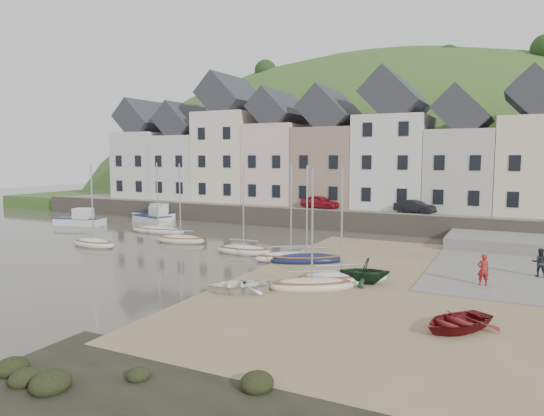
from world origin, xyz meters
The scene contains 27 objects.
ground centered at (0.00, 0.00, 0.00)m, with size 160.00×160.00×0.00m, color #4D473C.
quay_land centered at (0.00, 32.00, 0.75)m, with size 90.00×30.00×1.50m, color #385622.
quay_street centered at (0.00, 20.50, 1.55)m, with size 70.00×7.00×0.10m, color slate.
seawall centered at (0.00, 17.00, 0.90)m, with size 70.00×1.20×1.80m, color slate.
beach centered at (11.00, 0.00, 0.03)m, with size 18.00×26.00×0.06m, color #7C694B.
slipway centered at (15.00, 8.00, 0.06)m, with size 8.00×18.00×0.12m, color slate.
hillside centered at (-5.00, 60.00, -17.99)m, with size 134.40×84.00×84.00m.
townhouse_terrace centered at (1.76, 24.00, 7.32)m, with size 61.05×8.00×13.93m.
sailboat_0 centered at (-12.30, 8.51, 0.26)m, with size 5.40×1.82×6.32m.
sailboat_1 centered at (-12.32, 1.21, 0.27)m, with size 3.84×1.61×6.32m.
sailboat_2 centered at (-7.58, 5.42, 0.27)m, with size 4.17×2.19×6.32m.
sailboat_3 centered at (-1.08, 3.81, 0.27)m, with size 4.10×1.75×6.32m.
sailboat_4 centered at (2.78, 3.10, 0.26)m, with size 4.72×3.73×6.32m.
sailboat_5 centered at (3.90, 3.00, 0.26)m, with size 4.69×3.60×6.32m.
sailboat_6 centered at (7.38, -0.69, 0.26)m, with size 5.04×4.11×6.32m.
sailboat_7 centered at (6.51, -2.64, 0.26)m, with size 4.49×3.58×6.32m.
motorboat_0 centered at (-16.95, 13.45, 0.58)m, with size 4.83×2.91×1.70m.
motorboat_1 centered at (-22.09, 8.96, 0.58)m, with size 4.99×2.97×1.70m.
motorboat_2 centered at (-18.78, 15.98, 0.58)m, with size 4.97×2.14×1.70m.
rowboat_white centered at (3.50, -4.75, 0.38)m, with size 2.19×3.07×0.64m, color white.
rowboat_green centered at (8.57, -0.49, 0.74)m, with size 2.22×2.58×1.36m, color black.
rowboat_red centered at (13.62, -5.65, 0.39)m, with size 2.28×3.19×0.66m, color maroon.
person_red centered at (14.12, 1.63, 0.92)m, with size 0.59×0.38×1.61m, color maroon.
person_dark centered at (16.76, 4.99, 0.90)m, with size 0.76×0.59×1.56m, color black.
car_left centered at (-1.52, 19.50, 2.25)m, with size 1.53×3.81×1.30m, color maroon.
car_right centered at (7.47, 19.50, 2.19)m, with size 1.26×3.60×1.19m, color black.
shore_rocks centered at (6.61, -15.19, 0.11)m, with size 14.00×6.00×0.72m.
Camera 1 is at (15.40, -25.06, 6.64)m, focal length 32.54 mm.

